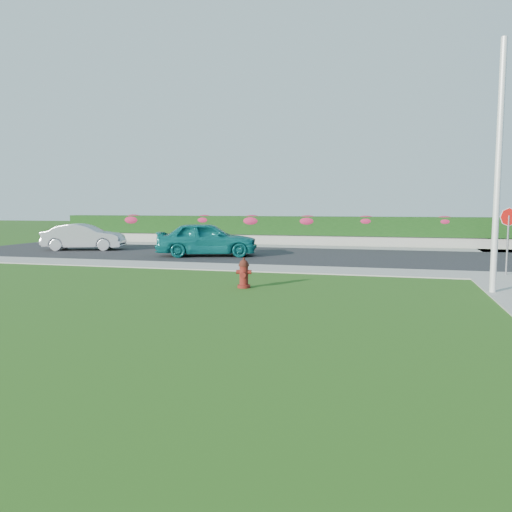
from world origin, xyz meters
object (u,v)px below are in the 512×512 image
(fire_hydrant, at_px, (244,274))
(utility_pole, at_px, (498,168))
(sedan_teal, at_px, (207,239))
(sedan_silver, at_px, (84,237))
(stop_sign, at_px, (508,226))

(fire_hydrant, bearing_deg, utility_pole, -2.05)
(sedan_teal, xyz_separation_m, sedan_silver, (-7.27, 1.33, -0.10))
(sedan_silver, bearing_deg, utility_pole, -132.07)
(fire_hydrant, relative_size, sedan_silver, 0.21)
(sedan_teal, relative_size, utility_pole, 0.70)
(fire_hydrant, height_order, stop_sign, stop_sign)
(sedan_silver, bearing_deg, fire_hydrant, -146.10)
(sedan_silver, relative_size, stop_sign, 1.81)
(fire_hydrant, relative_size, utility_pole, 0.13)
(sedan_silver, xyz_separation_m, stop_sign, (19.06, -4.65, 0.94))
(sedan_teal, xyz_separation_m, stop_sign, (11.78, -3.32, 0.83))
(fire_hydrant, bearing_deg, sedan_silver, 131.65)
(fire_hydrant, height_order, sedan_silver, sedan_silver)
(fire_hydrant, distance_m, sedan_teal, 8.92)
(utility_pole, height_order, stop_sign, utility_pole)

